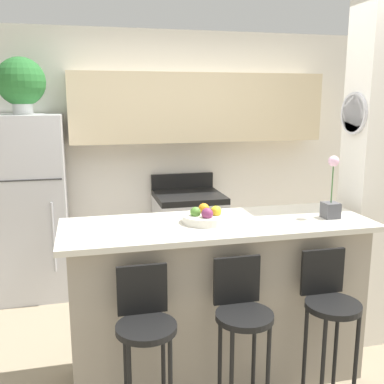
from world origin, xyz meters
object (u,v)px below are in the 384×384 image
Objects in this scene: refrigerator at (30,207)px; stove_range at (189,236)px; bar_stool_right at (329,309)px; potted_plant_on_fridge at (21,83)px; bar_stool_left at (146,331)px; bar_stool_mid at (242,319)px; orchid_vase at (331,198)px; fruit_bowl at (206,217)px.

refrigerator is 1.59m from stove_range.
potted_plant_on_fridge reaches higher than bar_stool_right.
refrigerator reaches higher than bar_stool_right.
bar_stool_right is 1.94× the size of potted_plant_on_fridge.
bar_stool_left is 0.54m from bar_stool_mid.
bar_stool_mid is at bearing -58.48° from refrigerator.
bar_stool_left is at bearing 180.00° from bar_stool_right.
bar_stool_mid is 1.00× the size of bar_stool_right.
refrigerator is 1.75× the size of bar_stool_right.
bar_stool_left is at bearing -109.09° from stove_range.
bar_stool_mid is (-0.21, -2.17, 0.19)m from stove_range.
stove_range is 1.09× the size of bar_stool_mid.
bar_stool_mid and bar_stool_right have the same top height.
bar_stool_mid is at bearing -151.91° from orchid_vase.
stove_range is 2.18m from bar_stool_mid.
orchid_vase is (1.30, 0.40, 0.57)m from bar_stool_left.
fruit_bowl is at bearing -53.34° from refrigerator.
potted_plant_on_fridge is (-1.33, 2.17, 1.35)m from bar_stool_mid.
fruit_bowl is (-0.29, -1.68, 0.66)m from stove_range.
potted_plant_on_fridge is 2.84m from orchid_vase.
stove_range is at bearing 70.91° from bar_stool_left.
bar_stool_right is at bearing -81.11° from stove_range.
bar_stool_mid is at bearing -80.65° from fruit_bowl.
orchid_vase is (2.08, -1.76, -0.78)m from potted_plant_on_fridge.
bar_stool_right is at bearing -49.16° from potted_plant_on_fridge.
bar_stool_right is (1.87, -2.17, -0.21)m from refrigerator.
orchid_vase is at bearing 28.09° from bar_stool_mid.
fruit_bowl reaches higher than bar_stool_right.
refrigerator reaches higher than orchid_vase.
fruit_bowl is (-0.08, 0.49, 0.47)m from bar_stool_mid.
potted_plant_on_fridge reaches higher than refrigerator.
bar_stool_left is 1.94× the size of potted_plant_on_fridge.
bar_stool_right is 2.36× the size of orchid_vase.
orchid_vase is at bearing -5.94° from fruit_bowl.
stove_range is 3.61× the size of fruit_bowl.
potted_plant_on_fridge is at bearing 109.90° from bar_stool_left.
potted_plant_on_fridge is (-0.78, 2.17, 1.35)m from bar_stool_left.
refrigerator reaches higher than bar_stool_mid.
potted_plant_on_fridge is at bearing 118.21° from refrigerator.
refrigerator is at bearing 109.90° from bar_stool_left.
potted_plant_on_fridge is (-1.53, 0.00, 1.54)m from stove_range.
fruit_bowl is at bearing -99.69° from stove_range.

